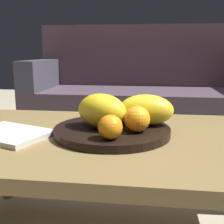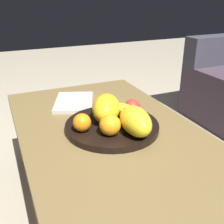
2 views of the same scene
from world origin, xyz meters
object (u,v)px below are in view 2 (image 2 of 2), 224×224
Objects in this scene: melon_large_front at (135,121)px; apple_front at (132,107)px; orange_front at (110,125)px; magazine at (74,102)px; fruit_bowl at (112,126)px; banana_bunch at (129,113)px; orange_left at (82,123)px; coffee_table at (110,139)px; melon_smaller_beside at (107,108)px; apple_left at (131,116)px.

melon_large_front is 2.66× the size of apple_front.
orange_front reaches higher than magazine.
fruit_bowl is 0.11m from orange_front.
apple_front reaches higher than banana_bunch.
orange_front is 1.18× the size of apple_front.
orange_left is 1.03× the size of apple_front.
orange_front reaches higher than apple_front.
orange_front reaches higher than fruit_bowl.
banana_bunch is at bearing -42.70° from apple_front.
orange_left is (0.01, -0.12, 0.10)m from coffee_table.
fruit_bowl is 0.08m from melon_smaller_beside.
magazine is (-0.36, -0.13, -0.05)m from apple_left.
magazine reaches higher than coffee_table.
orange_front is (0.08, -0.04, 0.05)m from fruit_bowl.
orange_left is (-0.07, -0.08, -0.01)m from orange_front.
apple_left is at bearing 71.62° from coffee_table.
fruit_bowl is at bearing 32.04° from magazine.
magazine is at bearing -177.22° from orange_front.
fruit_bowl is 2.20× the size of melon_smaller_beside.
melon_large_front is 0.45m from magazine.
coffee_table is at bearing 156.90° from orange_front.
magazine is (-0.33, -0.05, 0.05)m from coffee_table.
orange_front reaches higher than coffee_table.
fruit_bowl is (-0.01, 0.01, 0.05)m from coffee_table.
magazine is at bearing 169.07° from orange_left.
orange_left is (0.01, -0.13, 0.05)m from fruit_bowl.
magazine is at bearing -165.73° from melon_large_front.
apple_left reaches higher than fruit_bowl.
orange_left reaches higher than banana_bunch.
magazine is at bearing -156.36° from banana_bunch.
apple_left is (0.02, 0.20, -0.00)m from orange_left.
orange_front is at bearing -28.08° from fruit_bowl.
apple_left reaches higher than magazine.
coffee_table is at bearing -83.10° from banana_bunch.
melon_smaller_beside is 2.15× the size of orange_front.
coffee_table is 18.10× the size of apple_left.
apple_front is 0.33m from magazine.
melon_smaller_beside is at bearing 162.52° from orange_front.
apple_front is at bearing 137.30° from banana_bunch.
apple_left is at bearing 64.35° from fruit_bowl.
banana_bunch is (-0.09, 0.12, -0.01)m from orange_front.
coffee_table is 0.34m from magazine.
coffee_table is at bearing 92.88° from orange_left.
orange_front reaches higher than orange_left.
apple_front is at bearing 156.24° from melon_large_front.
apple_left is at bearing 84.01° from orange_left.
orange_front is at bearing -54.23° from banana_bunch.
banana_bunch is at bearing 44.57° from magazine.
fruit_bowl is 2.09× the size of melon_large_front.
melon_large_front is at bearing 21.23° from melon_smaller_beside.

